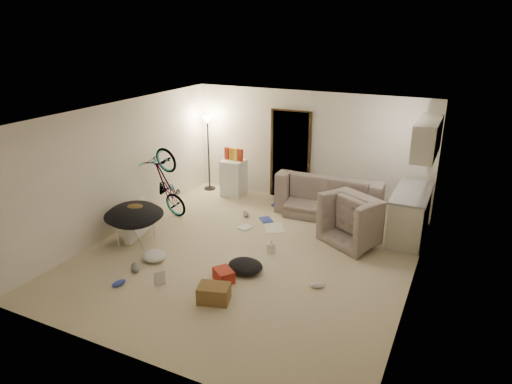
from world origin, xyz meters
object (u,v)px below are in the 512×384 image
at_px(armchair, 363,223).
at_px(juicer, 271,247).
at_px(floor_lamp, 208,137).
at_px(sofa, 330,199).
at_px(drink_case_b, 224,275).
at_px(mini_fridge, 234,178).
at_px(tv_box, 136,220).
at_px(bicycle, 167,198).
at_px(kitchen_counter, 410,215).
at_px(drink_case_a, 214,293).
at_px(saucer_chair, 135,220).

bearing_deg(armchair, juicer, 71.02).
distance_m(floor_lamp, sofa, 3.30).
bearing_deg(floor_lamp, drink_case_b, -55.88).
relative_size(sofa, mini_fridge, 2.60).
height_order(armchair, tv_box, armchair).
bearing_deg(sofa, bicycle, 26.48).
relative_size(armchair, juicer, 4.67).
bearing_deg(armchair, bicycle, 39.24).
bearing_deg(sofa, floor_lamp, -5.64).
xyz_separation_m(kitchen_counter, drink_case_a, (-2.23, -3.52, -0.31)).
bearing_deg(tv_box, saucer_chair, -63.76).
relative_size(kitchen_counter, bicycle, 0.95).
distance_m(armchair, juicer, 1.81).
bearing_deg(drink_case_b, armchair, 92.65).
xyz_separation_m(armchair, tv_box, (-3.97, -1.68, -0.04)).
bearing_deg(mini_fridge, armchair, -18.87).
relative_size(armchair, drink_case_b, 3.12).
height_order(saucer_chair, drink_case_b, saucer_chair).
distance_m(drink_case_b, juicer, 1.27).
height_order(sofa, juicer, sofa).
bearing_deg(bicycle, floor_lamp, 12.19).
bearing_deg(drink_case_a, tv_box, 136.17).
distance_m(sofa, armchair, 1.36).
height_order(armchair, bicycle, bicycle).
bearing_deg(floor_lamp, saucer_chair, -84.66).
bearing_deg(kitchen_counter, drink_case_a, -122.39).
relative_size(armchair, bicycle, 0.68).
bearing_deg(drink_case_b, floor_lamp, 160.59).
bearing_deg(saucer_chair, drink_case_b, -12.83).
bearing_deg(juicer, saucer_chair, -162.87).
height_order(floor_lamp, mini_fridge, floor_lamp).
relative_size(armchair, saucer_chair, 0.99).
bearing_deg(drink_case_b, tv_box, -160.98).
xyz_separation_m(sofa, armchair, (0.93, -0.99, 0.02)).
xyz_separation_m(floor_lamp, tv_box, (0.10, -2.87, -1.00)).
distance_m(floor_lamp, kitchen_counter, 4.95).
bearing_deg(armchair, drink_case_b, 85.96).
distance_m(mini_fridge, drink_case_b, 3.92).
height_order(kitchen_counter, juicer, kitchen_counter).
xyz_separation_m(mini_fridge, saucer_chair, (-0.45, -3.02, 0.02)).
xyz_separation_m(kitchen_counter, drink_case_b, (-2.38, -2.96, -0.34)).
bearing_deg(floor_lamp, kitchen_counter, -7.66).
bearing_deg(kitchen_counter, drink_case_b, -128.83).
bearing_deg(tv_box, armchair, 11.45).
bearing_deg(drink_case_a, bicycle, 120.69).
xyz_separation_m(sofa, saucer_chair, (-2.85, -2.92, 0.13)).
relative_size(bicycle, mini_fridge, 1.83).
bearing_deg(mini_fridge, bicycle, -110.78).
height_order(kitchen_counter, armchair, kitchen_counter).
bearing_deg(tv_box, juicer, -0.71).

